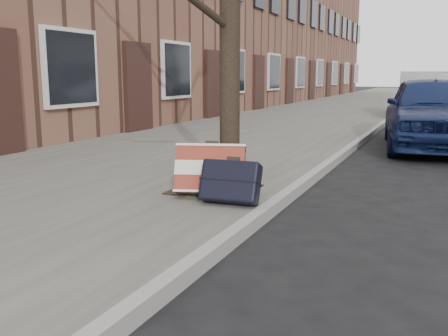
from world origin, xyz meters
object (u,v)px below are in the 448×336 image
at_px(car_near_front, 432,111).
at_px(car_near_mid, 426,96).
at_px(suitcase_red, 211,170).
at_px(suitcase_navy, 231,181).

xyz_separation_m(car_near_front, car_near_mid, (-0.37, 6.75, 0.04)).
xyz_separation_m(suitcase_red, suitcase_navy, (0.32, -0.22, -0.05)).
height_order(suitcase_navy, car_near_front, car_near_front).
height_order(suitcase_red, suitcase_navy, suitcase_red).
bearing_deg(suitcase_red, car_near_front, 52.86).
bearing_deg(suitcase_red, car_near_mid, 64.87).
relative_size(suitcase_red, car_near_mid, 0.16).
distance_m(suitcase_red, car_near_mid, 12.45).
relative_size(car_near_front, car_near_mid, 0.91).
xyz_separation_m(suitcase_red, car_near_front, (1.97, 5.59, 0.31)).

